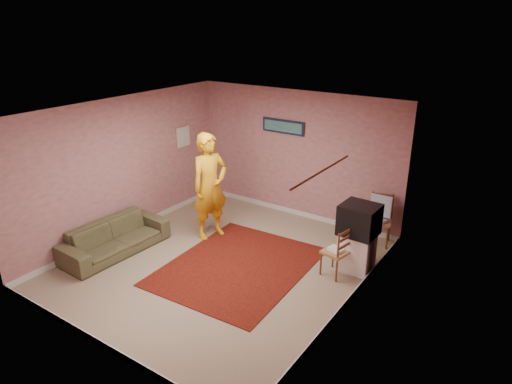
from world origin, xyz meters
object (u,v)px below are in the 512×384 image
Objects in this scene: chair_a at (380,215)px; person at (210,186)px; chair_b at (336,246)px; tv_cabinet at (357,252)px; crt_tv at (359,220)px; sofa at (115,238)px.

chair_a is 3.13m from person.
chair_a is at bearing -176.58° from chair_b.
person is at bearing -172.64° from tv_cabinet.
person is (-2.74, -1.46, 0.43)m from chair_a.
person reaches higher than crt_tv.
tv_cabinet is 1.07× the size of crt_tv.
crt_tv is at bearing -101.72° from chair_a.
chair_b is (-0.22, -0.34, -0.39)m from crt_tv.
person reaches higher than chair_a.
sofa is 1.90m from person.
tv_cabinet is 4.17m from sofa.
sofa is 0.96× the size of person.
person is (-2.76, -0.36, 0.10)m from crt_tv.
sofa is at bearing -154.69° from chair_a.
crt_tv is 1.33× the size of chair_b.
tv_cabinet is 0.33× the size of person.
chair_a is 4.74m from sofa.
tv_cabinet is 0.34× the size of sofa.
chair_a is at bearing 91.31° from tv_cabinet.
tv_cabinet is 1.29× the size of chair_a.
tv_cabinet is 1.13m from chair_a.
crt_tv reaches higher than tv_cabinet.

